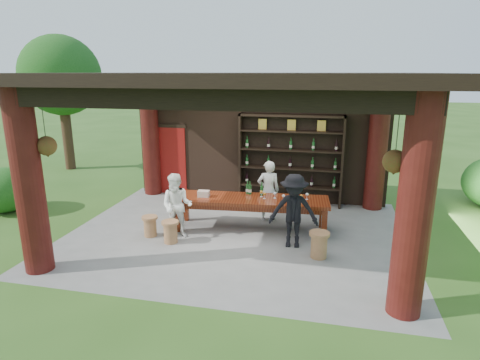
% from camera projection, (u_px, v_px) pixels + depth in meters
% --- Properties ---
extents(ground, '(90.00, 90.00, 0.00)m').
position_uv_depth(ground, '(236.00, 234.00, 9.00)').
color(ground, '#2D5119').
rests_on(ground, ground).
extents(pavilion, '(7.50, 6.00, 3.60)m').
position_uv_depth(pavilion, '(240.00, 137.00, 8.85)').
color(pavilion, slate).
rests_on(pavilion, ground).
extents(wine_shelf, '(2.78, 0.42, 2.45)m').
position_uv_depth(wine_shelf, '(290.00, 160.00, 10.79)').
color(wine_shelf, black).
rests_on(wine_shelf, ground).
extents(tasting_table, '(3.56, 1.20, 0.75)m').
position_uv_depth(tasting_table, '(251.00, 203.00, 9.12)').
color(tasting_table, '#521A0B').
rests_on(tasting_table, ground).
extents(stool_near_left, '(0.37, 0.37, 0.48)m').
position_uv_depth(stool_near_left, '(170.00, 231.00, 8.48)').
color(stool_near_left, '#905E39').
rests_on(stool_near_left, ground).
extents(stool_near_right, '(0.40, 0.40, 0.52)m').
position_uv_depth(stool_near_right, '(319.00, 244.00, 7.80)').
color(stool_near_right, '#905E39').
rests_on(stool_near_right, ground).
extents(stool_far_left, '(0.35, 0.35, 0.46)m').
position_uv_depth(stool_far_left, '(150.00, 226.00, 8.82)').
color(stool_far_left, '#905E39').
rests_on(stool_far_left, ground).
extents(host, '(0.62, 0.49, 1.48)m').
position_uv_depth(host, '(268.00, 191.00, 9.70)').
color(host, silver).
rests_on(host, ground).
extents(guest_woman, '(0.74, 0.60, 1.42)m').
position_uv_depth(guest_woman, '(177.00, 206.00, 8.69)').
color(guest_woman, white).
rests_on(guest_woman, ground).
extents(guest_man, '(1.04, 0.64, 1.55)m').
position_uv_depth(guest_man, '(294.00, 211.00, 8.17)').
color(guest_man, black).
rests_on(guest_man, ground).
extents(table_bottles, '(0.43, 0.14, 0.31)m').
position_uv_depth(table_bottles, '(253.00, 188.00, 9.34)').
color(table_bottles, '#194C1E').
rests_on(table_bottles, tasting_table).
extents(table_glasses, '(1.10, 0.39, 0.15)m').
position_uv_depth(table_glasses, '(284.00, 196.00, 8.97)').
color(table_glasses, silver).
rests_on(table_glasses, tasting_table).
extents(napkin_basket, '(0.27, 0.20, 0.14)m').
position_uv_depth(napkin_basket, '(204.00, 194.00, 9.18)').
color(napkin_basket, '#BF6672').
rests_on(napkin_basket, tasting_table).
extents(shrubs, '(20.61, 8.30, 1.36)m').
position_uv_depth(shrubs, '(408.00, 209.00, 8.93)').
color(shrubs, '#194C14').
rests_on(shrubs, ground).
extents(trees, '(21.09, 9.92, 4.80)m').
position_uv_depth(trees, '(441.00, 79.00, 8.71)').
color(trees, '#3F2819').
rests_on(trees, ground).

